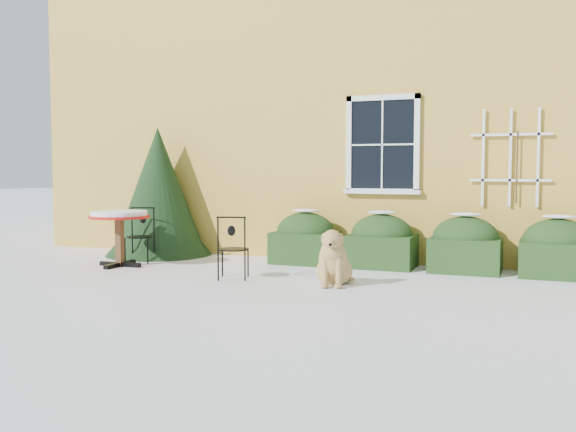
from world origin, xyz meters
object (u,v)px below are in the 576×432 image
at_px(bistro_table, 119,220).
at_px(patio_chair_far, 140,235).
at_px(evergreen_shrub, 159,204).
at_px(patio_chair_near, 233,248).
at_px(dog, 333,262).

distance_m(bistro_table, patio_chair_far, 0.61).
distance_m(evergreen_shrub, patio_chair_far, 1.08).
distance_m(evergreen_shrub, patio_chair_near, 3.17).
distance_m(bistro_table, dog, 3.79).
distance_m(patio_chair_far, dog, 3.84).
bearing_deg(patio_chair_near, patio_chair_far, -42.23).
xyz_separation_m(evergreen_shrub, patio_chair_far, (0.24, -0.94, -0.48)).
xyz_separation_m(evergreen_shrub, patio_chair_near, (2.48, -1.92, -0.49)).
bearing_deg(patio_chair_far, evergreen_shrub, 87.45).
height_order(bistro_table, patio_chair_near, patio_chair_near).
xyz_separation_m(patio_chair_far, dog, (3.72, -0.94, -0.15)).
bearing_deg(dog, bistro_table, 162.71).
bearing_deg(evergreen_shrub, patio_chair_near, -37.77).
relative_size(patio_chair_far, dog, 1.04).
height_order(patio_chair_near, dog, patio_chair_near).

